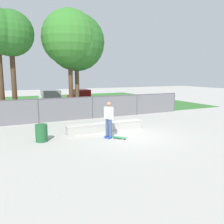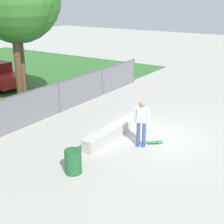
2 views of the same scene
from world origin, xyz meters
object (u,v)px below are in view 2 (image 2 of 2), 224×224
at_px(trash_bin, 73,162).
at_px(skateboard, 152,142).
at_px(skateboarder, 142,122).
at_px(concrete_ledge, 118,129).

bearing_deg(trash_bin, skateboard, -18.43).
distance_m(skateboarder, trash_bin, 3.27).
xyz_separation_m(concrete_ledge, trash_bin, (-3.53, -0.50, 0.15)).
relative_size(skateboarder, skateboard, 2.44).
distance_m(concrete_ledge, trash_bin, 3.57).
bearing_deg(concrete_ledge, skateboard, -91.52).
relative_size(skateboard, trash_bin, 0.91).
height_order(concrete_ledge, skateboarder, skateboarder).
bearing_deg(concrete_ledge, skateboarder, -107.57).
bearing_deg(concrete_ledge, trash_bin, -171.92).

